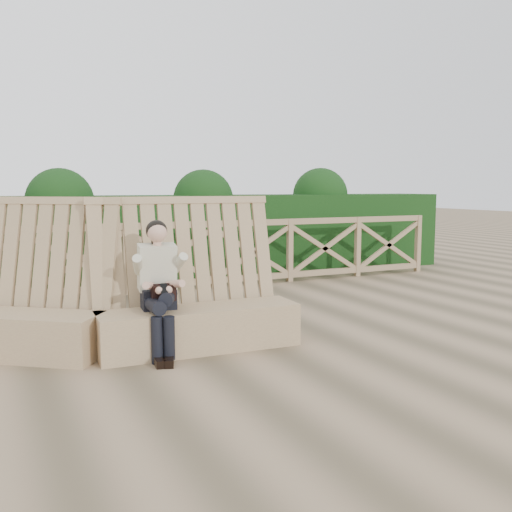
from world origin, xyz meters
name	(u,v)px	position (x,y,z in m)	size (l,w,h in m)	color
ground	(271,346)	(0.00, 0.00, 0.00)	(60.00, 60.00, 0.00)	brown
bench	(102,312)	(-1.61, 0.60, 0.39)	(3.84, 1.93, 1.57)	#927353
woman	(159,283)	(-1.11, 0.24, 0.71)	(0.39, 0.80, 1.32)	black
guardrail	(171,257)	(0.00, 3.50, 0.55)	(10.10, 0.09, 1.10)	#9B7F5A
hedge	(151,238)	(0.00, 4.70, 0.75)	(12.00, 1.20, 1.50)	black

